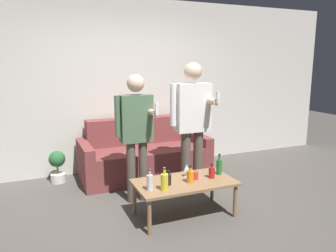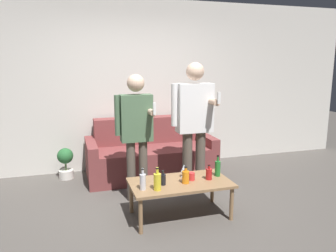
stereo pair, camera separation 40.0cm
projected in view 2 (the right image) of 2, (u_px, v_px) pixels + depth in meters
name	position (u px, v px, depth m)	size (l,w,h in m)	color
ground_plane	(164.00, 220.00, 3.63)	(16.00, 16.00, 0.00)	#514C47
wall_back	(129.00, 86.00, 5.26)	(8.00, 0.06, 2.70)	silver
couch	(150.00, 155.00, 5.06)	(1.91, 0.87, 0.86)	brown
coffee_table	(180.00, 185.00, 3.65)	(1.12, 0.61, 0.41)	#8E6B47
bottle_orange	(209.00, 174.00, 3.70)	(0.07, 0.07, 0.18)	#B21E1E
bottle_green	(186.00, 177.00, 3.58)	(0.08, 0.08, 0.19)	orange
bottle_dark	(218.00, 168.00, 3.81)	(0.07, 0.07, 0.25)	#23752D
bottle_yellow	(157.00, 181.00, 3.39)	(0.08, 0.08, 0.24)	yellow
bottle_red	(163.00, 179.00, 3.54)	(0.06, 0.06, 0.16)	black
bottle_clear	(143.00, 181.00, 3.40)	(0.07, 0.07, 0.23)	silver
wine_glass_near	(184.00, 169.00, 3.77)	(0.07, 0.07, 0.15)	silver
cup_on_table	(191.00, 176.00, 3.68)	(0.07, 0.07, 0.09)	red
person_standing_left	(136.00, 127.00, 4.00)	(0.46, 0.41, 1.58)	brown
person_standing_right	(194.00, 119.00, 4.20)	(0.54, 0.45, 1.72)	brown
potted_plant	(66.00, 162.00, 4.88)	(0.23, 0.23, 0.47)	silver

